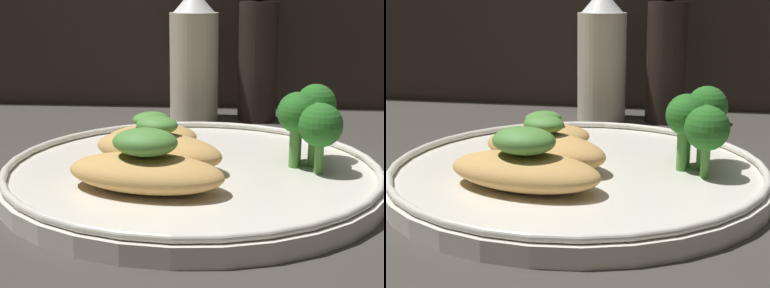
# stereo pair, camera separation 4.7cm
# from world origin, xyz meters

# --- Properties ---
(ground_plane) EXTENTS (1.80, 1.80, 0.01)m
(ground_plane) POSITION_xyz_m (0.00, 0.00, -0.01)
(ground_plane) COLOR #3D3833
(plate) EXTENTS (0.30, 0.30, 0.02)m
(plate) POSITION_xyz_m (0.00, 0.00, 0.01)
(plate) COLOR silver
(plate) RESTS_ON ground_plane
(grilled_meat_front) EXTENTS (0.13, 0.08, 0.05)m
(grilled_meat_front) POSITION_xyz_m (-0.03, -0.06, 0.03)
(grilled_meat_front) COLOR tan
(grilled_meat_front) RESTS_ON plate
(grilled_meat_middle) EXTENTS (0.13, 0.09, 0.04)m
(grilled_meat_middle) POSITION_xyz_m (-0.03, -0.00, 0.03)
(grilled_meat_middle) COLOR tan
(grilled_meat_middle) RESTS_ON plate
(grilled_meat_back) EXTENTS (0.10, 0.10, 0.04)m
(grilled_meat_back) POSITION_xyz_m (-0.04, 0.05, 0.03)
(grilled_meat_back) COLOR tan
(grilled_meat_back) RESTS_ON plate
(broccoli_bunch) EXTENTS (0.05, 0.07, 0.06)m
(broccoli_bunch) POSITION_xyz_m (0.09, 0.01, 0.05)
(broccoli_bunch) COLOR #569942
(broccoli_bunch) RESTS_ON plate
(sauce_bottle) EXTENTS (0.06, 0.06, 0.16)m
(sauce_bottle) POSITION_xyz_m (-0.02, 0.25, 0.07)
(sauce_bottle) COLOR beige
(sauce_bottle) RESTS_ON ground_plane
(pepper_grinder) EXTENTS (0.05, 0.05, 0.17)m
(pepper_grinder) POSITION_xyz_m (0.06, 0.25, 0.08)
(pepper_grinder) COLOR black
(pepper_grinder) RESTS_ON ground_plane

